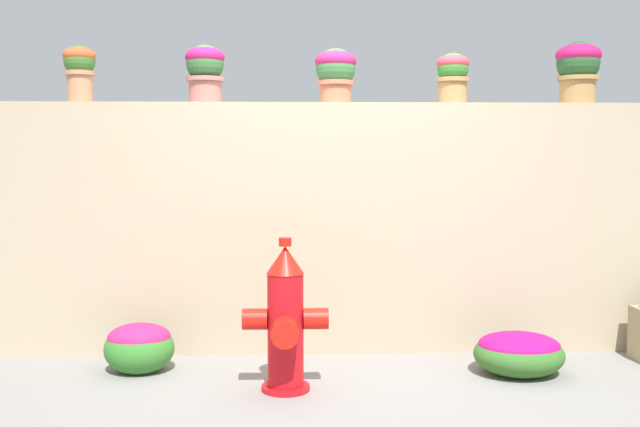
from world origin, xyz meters
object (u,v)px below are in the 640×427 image
potted_plant_2 (205,69)px  flower_bush_left (139,345)px  flower_bush_right (519,352)px  fire_hydrant (285,322)px  potted_plant_4 (453,74)px  potted_plant_1 (80,68)px  potted_plant_5 (578,67)px  potted_plant_3 (336,71)px

potted_plant_2 → flower_bush_left: potted_plant_2 is taller
flower_bush_right → fire_hydrant: bearing=-168.9°
potted_plant_4 → fire_hydrant: (-1.19, -0.95, -1.58)m
potted_plant_1 → potted_plant_5: size_ratio=0.90×
potted_plant_2 → flower_bush_right: bearing=-18.1°
potted_plant_4 → potted_plant_5: potted_plant_5 is taller
potted_plant_5 → flower_bush_left: (-3.08, -0.53, -1.89)m
potted_plant_1 → fire_hydrant: 2.38m
potted_plant_5 → flower_bush_left: potted_plant_5 is taller
flower_bush_right → flower_bush_left: bearing=176.9°
potted_plant_3 → potted_plant_4: 0.84m
potted_plant_3 → fire_hydrant: potted_plant_3 is taller
potted_plant_3 → flower_bush_left: bearing=-157.6°
potted_plant_1 → flower_bush_left: (0.49, -0.52, -1.87)m
flower_bush_left → potted_plant_2: bearing=55.0°
fire_hydrant → flower_bush_right: 1.57m
potted_plant_3 → potted_plant_4: size_ratio=1.09×
potted_plant_1 → flower_bush_left: size_ratio=0.88×
potted_plant_1 → flower_bush_right: size_ratio=0.69×
potted_plant_1 → potted_plant_2: size_ratio=0.97×
potted_plant_1 → potted_plant_3: 1.82m
potted_plant_5 → flower_bush_right: (-0.60, -0.66, -1.91)m
potted_plant_4 → flower_bush_left: bearing=-166.7°
potted_plant_4 → potted_plant_1: bearing=179.8°
potted_plant_4 → potted_plant_5: size_ratio=0.81×
flower_bush_left → flower_bush_right: 2.49m
potted_plant_2 → fire_hydrant: (0.58, -0.98, -1.61)m
potted_plant_2 → potted_plant_5: (2.69, -0.03, 0.02)m
potted_plant_1 → fire_hydrant: size_ratio=0.43×
fire_hydrant → flower_bush_right: (1.51, 0.30, -0.28)m
potted_plant_4 → fire_hydrant: potted_plant_4 is taller
potted_plant_2 → potted_plant_5: potted_plant_5 is taller
potted_plant_4 → fire_hydrant: 2.19m
potted_plant_5 → flower_bush_left: bearing=-170.3°
potted_plant_2 → potted_plant_3: (0.94, -0.01, -0.01)m
potted_plant_5 → fire_hydrant: potted_plant_5 is taller
potted_plant_1 → potted_plant_3: bearing=0.8°
fire_hydrant → flower_bush_right: fire_hydrant is taller
potted_plant_2 → potted_plant_3: 0.94m
potted_plant_4 → flower_bush_left: potted_plant_4 is taller
potted_plant_2 → potted_plant_1: bearing=-178.0°
potted_plant_5 → potted_plant_3: bearing=179.3°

